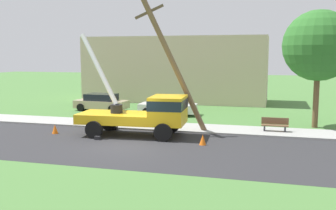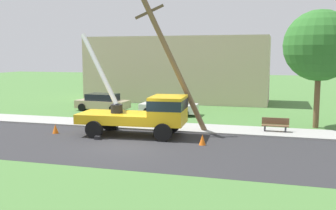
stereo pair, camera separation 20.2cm
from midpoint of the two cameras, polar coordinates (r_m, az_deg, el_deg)
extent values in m
plane|color=#477538|center=(31.68, 2.14, -1.09)|extent=(120.00, 120.00, 0.00)
cube|color=#2B2B2D|center=(20.43, -5.90, -5.92)|extent=(80.00, 8.15, 0.01)
cube|color=#9E9E99|center=(25.45, -1.36, -3.10)|extent=(80.00, 2.75, 0.10)
cube|color=gold|center=(23.00, -7.32, -1.83)|extent=(4.45, 2.69, 0.55)
cube|color=gold|center=(22.10, 0.27, -0.77)|extent=(2.06, 2.52, 1.60)
cube|color=#19232D|center=(22.05, 0.28, 0.13)|extent=(2.08, 2.55, 0.56)
cylinder|color=black|center=(22.91, -7.29, -0.54)|extent=(0.70, 0.70, 0.50)
cylinder|color=silver|center=(23.76, -9.79, 5.26)|extent=(2.96, 1.47, 4.26)
cube|color=black|center=(22.04, -10.00, -4.74)|extent=(0.32, 0.32, 0.20)
cube|color=black|center=(24.70, -7.50, -3.37)|extent=(0.32, 0.32, 0.20)
cylinder|color=black|center=(21.13, -0.49, -4.05)|extent=(1.00, 0.30, 1.00)
cylinder|color=black|center=(23.44, 0.76, -2.90)|extent=(1.00, 0.30, 1.00)
cylinder|color=black|center=(22.30, -10.52, -3.56)|extent=(1.00, 0.30, 1.00)
cylinder|color=black|center=(24.50, -8.39, -2.52)|extent=(1.00, 0.30, 1.00)
cylinder|color=brown|center=(23.26, 1.17, 5.87)|extent=(3.95, 1.88, 8.27)
cube|color=brown|center=(23.23, -2.49, 13.50)|extent=(1.63, 0.80, 0.91)
cone|color=orange|center=(20.45, 5.35, -5.10)|extent=(0.36, 0.36, 0.56)
cone|color=orange|center=(24.24, -15.95, -3.37)|extent=(0.36, 0.36, 0.56)
cube|color=tan|center=(33.06, -9.38, 0.14)|extent=(4.51, 2.08, 0.65)
cube|color=black|center=(32.99, -9.41, 1.17)|extent=(2.57, 1.81, 0.55)
cylinder|color=black|center=(31.63, -7.86, -0.58)|extent=(0.64, 0.22, 0.64)
cylinder|color=black|center=(33.22, -6.43, -0.17)|extent=(0.64, 0.22, 0.64)
cylinder|color=black|center=(33.05, -12.33, -0.34)|extent=(0.64, 0.22, 0.64)
cylinder|color=black|center=(34.58, -10.76, 0.05)|extent=(0.64, 0.22, 0.64)
cube|color=silver|center=(30.29, 0.30, -0.43)|extent=(4.43, 1.88, 0.65)
cube|color=black|center=(30.21, 0.30, 0.70)|extent=(2.49, 1.70, 0.55)
cylinder|color=black|center=(29.12, 2.63, -1.21)|extent=(0.64, 0.22, 0.64)
cylinder|color=black|center=(30.87, 3.33, -0.72)|extent=(0.64, 0.22, 0.64)
cylinder|color=black|center=(29.86, -2.83, -1.00)|extent=(0.64, 0.22, 0.64)
cylinder|color=black|center=(31.57, -1.84, -0.53)|extent=(0.64, 0.22, 0.64)
cube|color=brown|center=(24.28, 15.67, -2.93)|extent=(1.60, 0.44, 0.06)
cube|color=brown|center=(24.43, 15.70, -2.28)|extent=(1.60, 0.06, 0.40)
cube|color=#333338|center=(24.33, 14.24, -3.41)|extent=(0.10, 0.40, 0.45)
cube|color=#333338|center=(24.33, 17.07, -3.51)|extent=(0.10, 0.40, 0.45)
cylinder|color=brown|center=(26.61, 21.25, 2.08)|extent=(0.36, 0.36, 4.91)
sphere|color=#2D6B28|center=(26.51, 21.54, 8.12)|extent=(4.48, 4.48, 4.48)
cube|color=#C6B293|center=(39.42, 1.52, 5.28)|extent=(18.00, 6.00, 6.40)
camera|label=1|loc=(0.10, -89.74, 0.03)|focal=41.59mm
camera|label=2|loc=(0.10, 90.26, -0.03)|focal=41.59mm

